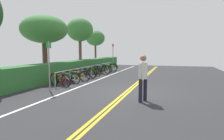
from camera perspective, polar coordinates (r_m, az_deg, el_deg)
name	(u,v)px	position (r m, az deg, el deg)	size (l,w,h in m)	color
ground_plane	(127,92)	(9.47, 4.33, -6.26)	(34.54, 12.76, 0.05)	#2B2B2D
centre_line_yellow_inner	(129,92)	(9.45, 4.81, -6.12)	(31.08, 0.10, 0.00)	gold
centre_line_yellow_outer	(126,92)	(9.48, 3.86, -6.07)	(31.08, 0.10, 0.00)	gold
bike_lane_stripe_white	(75,89)	(10.38, -10.36, -5.14)	(31.08, 0.12, 0.00)	white
bike_rack	(91,68)	(14.93, -5.84, 0.47)	(9.49, 0.05, 0.79)	#9EA0A5
bicycle_0	(60,80)	(11.22, -14.36, -2.69)	(0.67, 1.60, 0.73)	black
bicycle_1	(68,78)	(12.09, -12.26, -2.16)	(0.46, 1.72, 0.69)	black
bicycle_2	(77,76)	(12.75, -9.81, -1.69)	(0.48, 1.67, 0.70)	black
bicycle_3	(83,74)	(13.68, -8.21, -1.21)	(0.60, 1.71, 0.69)	black
bicycle_4	(88,72)	(14.61, -6.75, -0.60)	(0.67, 1.65, 0.78)	black
bicycle_5	(92,72)	(15.41, -5.61, -0.45)	(0.60, 1.63, 0.68)	black
bicycle_6	(100,70)	(16.24, -3.40, 0.06)	(0.46, 1.74, 0.79)	black
bicycle_7	(102,69)	(17.12, -2.76, 0.19)	(0.46, 1.71, 0.70)	black
bicycle_8	(107,68)	(18.00, -1.37, 0.58)	(0.46, 1.82, 0.78)	black
bicycle_9	(108,67)	(19.00, -1.09, 0.79)	(0.66, 1.73, 0.75)	black
pedestrian	(143,75)	(7.59, 8.68, -1.36)	(0.44, 0.32, 1.74)	#1E1E2D
sign_post_near	(49,62)	(9.87, -17.21, 2.25)	(0.36, 0.06, 2.31)	gray
sign_post_far	(113,54)	(19.95, 0.27, 4.39)	(0.36, 0.07, 2.57)	gray
hedge_backdrop	(80,67)	(16.96, -8.85, 0.86)	(18.44, 1.03, 1.11)	#2D6B30
tree_mid	(44,30)	(14.73, -18.44, 10.64)	(3.14, 3.14, 4.27)	#473323
tree_far_right	(80,30)	(19.60, -8.97, 10.95)	(2.45, 2.45, 4.91)	brown
tree_extra	(95,38)	(24.79, -4.68, 8.83)	(2.26, 2.26, 4.30)	brown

